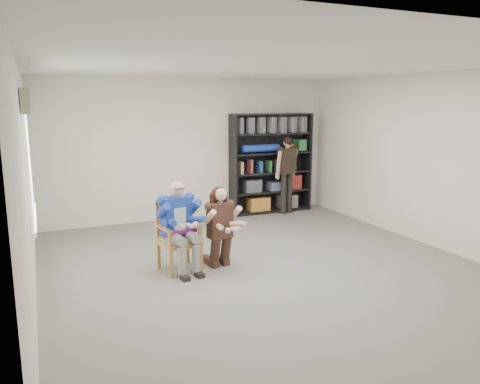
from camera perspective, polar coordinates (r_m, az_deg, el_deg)
name	(u,v)px	position (r m, az deg, el deg)	size (l,w,h in m)	color
room_shell	(272,173)	(6.28, 3.88, 2.33)	(6.00, 7.00, 2.80)	silver
floor	(270,272)	(6.63, 3.72, -9.72)	(6.00, 7.00, 0.01)	slate
window_left	(30,158)	(6.54, -24.24, 3.77)	(0.16, 2.00, 1.75)	white
armchair	(179,236)	(6.60, -7.43, -5.40)	(0.57, 0.55, 0.98)	#AA783E
seated_man	(179,226)	(6.56, -7.46, -4.16)	(0.55, 0.77, 1.28)	navy
kneeling_woman	(221,228)	(6.64, -2.33, -4.36)	(0.49, 0.79, 1.17)	#32251A
bookshelf	(271,163)	(9.98, 3.81, 3.50)	(1.80, 0.38, 2.10)	black
standing_man	(287,175)	(9.91, 5.73, 2.06)	(0.50, 0.28, 1.64)	black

